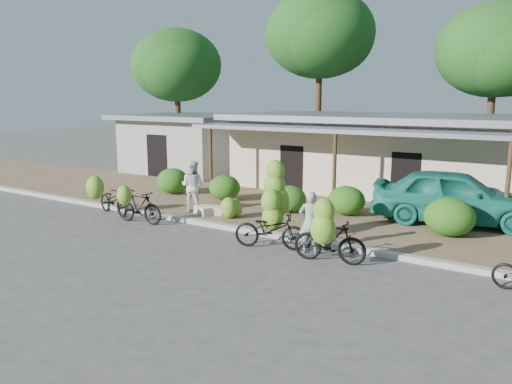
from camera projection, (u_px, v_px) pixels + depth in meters
ground at (237, 255)px, 13.10m from camera, size 100.00×100.00×0.00m
sidewalk at (320, 216)px, 17.21m from camera, size 60.00×6.00×0.12m
curb at (276, 235)px, 14.73m from camera, size 60.00×0.25×0.15m
shop_main at (380, 152)px, 21.79m from camera, size 13.00×8.50×3.35m
shop_grey at (188, 142)px, 27.73m from camera, size 7.00×6.00×3.15m
tree_back_left at (175, 64)px, 30.08m from camera, size 5.51×5.42×8.14m
tree_far_center at (318, 33)px, 27.99m from camera, size 6.18×6.14×10.01m
tree_center_right at (492, 49)px, 23.84m from camera, size 5.62×5.54×8.49m
hedge_0 at (173, 181)px, 20.79m from camera, size 1.37×1.23×1.07m
hedge_1 at (225, 188)px, 19.50m from camera, size 1.27×1.14×0.99m
hedge_2 at (289, 199)px, 17.43m from camera, size 1.21×1.09×0.94m
hedge_3 at (346, 200)px, 17.01m from camera, size 1.29×1.16×1.00m
hedge_4 at (450, 217)px, 14.43m from camera, size 1.44×1.30×1.12m
bike_far_left at (110, 198)px, 17.53m from camera, size 1.98×1.46×1.45m
bike_left at (137, 205)px, 16.30m from camera, size 1.86×1.20×1.36m
bike_center at (272, 215)px, 13.77m from camera, size 2.13×1.47×2.39m
bike_right at (328, 236)px, 12.27m from camera, size 1.92×1.32×1.76m
loose_banana_a at (235, 208)px, 16.76m from camera, size 0.50×0.43×0.63m
loose_banana_b at (229, 208)px, 16.54m from camera, size 0.57×0.48×0.71m
loose_banana_c at (322, 223)px, 14.82m from camera, size 0.46×0.39×0.57m
sack_near at (211, 210)px, 17.14m from camera, size 0.94×0.70×0.30m
sack_far at (203, 210)px, 17.16m from camera, size 0.84×0.65×0.28m
vendor at (310, 222)px, 13.16m from camera, size 0.73×0.62×1.68m
bystander at (193, 186)px, 17.56m from camera, size 1.00×0.85×1.80m
teal_van at (455, 196)px, 15.83m from camera, size 5.40×2.95×1.74m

